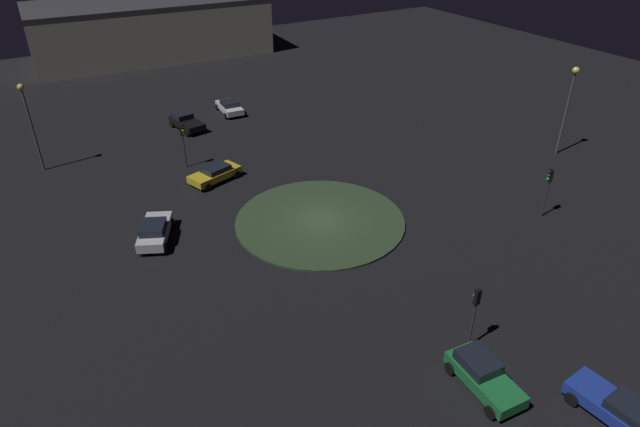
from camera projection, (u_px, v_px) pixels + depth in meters
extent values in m
plane|color=black|center=(320.00, 222.00, 39.53)|extent=(117.51, 117.51, 0.00)
cylinder|color=#2D4228|center=(320.00, 221.00, 39.49)|extent=(12.14, 12.14, 0.16)
cube|color=#1E38A5|center=(614.00, 407.00, 24.75)|extent=(4.28, 2.09, 0.61)
cube|color=black|center=(632.00, 409.00, 24.02)|extent=(2.01, 1.68, 0.44)
cylinder|color=black|center=(572.00, 399.00, 25.51)|extent=(0.68, 0.28, 0.67)
cylinder|color=black|center=(593.00, 382.00, 26.38)|extent=(0.68, 0.28, 0.67)
cube|color=black|center=(187.00, 123.00, 54.00)|extent=(4.48, 2.52, 0.63)
cube|color=black|center=(182.00, 115.00, 54.30)|extent=(2.09, 1.90, 0.50)
cylinder|color=black|center=(204.00, 128.00, 53.68)|extent=(0.68, 0.33, 0.66)
cylinder|color=black|center=(187.00, 133.00, 52.67)|extent=(0.68, 0.33, 0.66)
cylinder|color=black|center=(188.00, 120.00, 55.66)|extent=(0.68, 0.33, 0.66)
cylinder|color=black|center=(172.00, 124.00, 54.65)|extent=(0.68, 0.33, 0.66)
cube|color=silver|center=(155.00, 232.00, 37.21)|extent=(4.59, 3.42, 0.66)
cube|color=black|center=(153.00, 227.00, 36.61)|extent=(2.42, 2.23, 0.48)
cylinder|color=black|center=(147.00, 224.00, 38.62)|extent=(0.67, 0.47, 0.64)
cylinder|color=black|center=(172.00, 223.00, 38.75)|extent=(0.67, 0.47, 0.64)
cylinder|color=black|center=(138.00, 249.00, 36.01)|extent=(0.67, 0.47, 0.64)
cylinder|color=black|center=(166.00, 248.00, 36.14)|extent=(0.67, 0.47, 0.64)
cube|color=#1E7238|center=(485.00, 379.00, 26.17)|extent=(4.18, 2.01, 0.63)
cube|color=black|center=(478.00, 362.00, 26.33)|extent=(2.07, 1.64, 0.53)
cylinder|color=black|center=(519.00, 399.00, 25.53)|extent=(0.67, 0.27, 0.65)
cylinder|color=black|center=(491.00, 412.00, 24.88)|extent=(0.67, 0.27, 0.65)
cylinder|color=black|center=(477.00, 357.00, 27.78)|extent=(0.67, 0.27, 0.65)
cylinder|color=black|center=(450.00, 369.00, 27.13)|extent=(0.67, 0.27, 0.65)
cube|color=white|center=(229.00, 108.00, 57.90)|extent=(4.22, 2.06, 0.57)
cube|color=black|center=(230.00, 103.00, 57.53)|extent=(1.93, 1.70, 0.45)
cylinder|color=black|center=(217.00, 107.00, 58.83)|extent=(0.64, 0.26, 0.63)
cylinder|color=black|center=(233.00, 105.00, 59.53)|extent=(0.64, 0.26, 0.63)
cylinder|color=black|center=(226.00, 116.00, 56.56)|extent=(0.64, 0.26, 0.63)
cylinder|color=black|center=(243.00, 113.00, 57.27)|extent=(0.64, 0.26, 0.63)
cube|color=gold|center=(215.00, 174.00, 44.62)|extent=(3.01, 4.55, 0.56)
cube|color=black|center=(215.00, 168.00, 44.45)|extent=(2.16, 2.47, 0.42)
cylinder|color=black|center=(222.00, 168.00, 46.25)|extent=(0.41, 0.69, 0.65)
cylinder|color=black|center=(237.00, 175.00, 45.20)|extent=(0.41, 0.69, 0.65)
cylinder|color=black|center=(193.00, 180.00, 44.32)|extent=(0.41, 0.69, 0.65)
cylinder|color=black|center=(207.00, 188.00, 43.27)|extent=(0.41, 0.69, 0.65)
cylinder|color=#2D2D2D|center=(545.00, 199.00, 39.46)|extent=(0.12, 0.12, 2.87)
cube|color=black|center=(551.00, 175.00, 38.49)|extent=(0.37, 0.33, 0.90)
sphere|color=#3F0C0C|center=(550.00, 172.00, 38.34)|extent=(0.20, 0.20, 0.20)
sphere|color=#4C380F|center=(549.00, 176.00, 38.48)|extent=(0.20, 0.20, 0.20)
sphere|color=#1EE53F|center=(548.00, 179.00, 38.62)|extent=(0.20, 0.20, 0.20)
cylinder|color=#2D2D2D|center=(472.00, 326.00, 28.15)|extent=(0.12, 0.12, 2.87)
cube|color=black|center=(477.00, 297.00, 27.18)|extent=(0.23, 0.31, 0.90)
sphere|color=#3F0C0C|center=(476.00, 291.00, 27.15)|extent=(0.20, 0.20, 0.20)
sphere|color=yellow|center=(475.00, 295.00, 27.29)|extent=(0.20, 0.20, 0.20)
sphere|color=#0F3819|center=(474.00, 300.00, 27.43)|extent=(0.20, 0.20, 0.20)
cylinder|color=#2D2D2D|center=(185.00, 151.00, 46.39)|extent=(0.12, 0.12, 2.92)
cube|color=black|center=(182.00, 130.00, 45.40)|extent=(0.31, 0.36, 0.90)
sphere|color=#3F0C0C|center=(182.00, 128.00, 45.19)|extent=(0.20, 0.20, 0.20)
sphere|color=yellow|center=(183.00, 131.00, 45.33)|extent=(0.20, 0.20, 0.20)
sphere|color=#0F3819|center=(183.00, 134.00, 45.47)|extent=(0.20, 0.20, 0.20)
cylinder|color=#4C4C51|center=(33.00, 131.00, 44.88)|extent=(0.18, 0.18, 7.03)
sphere|color=#F9D166|center=(21.00, 87.00, 42.99)|extent=(0.53, 0.53, 0.53)
cylinder|color=#4C4C51|center=(565.00, 114.00, 47.67)|extent=(0.18, 0.18, 7.34)
sphere|color=#F9D166|center=(576.00, 70.00, 45.69)|extent=(0.60, 0.60, 0.60)
cube|color=#B7B299|center=(151.00, 31.00, 76.11)|extent=(14.79, 31.58, 6.69)
cube|color=#333338|center=(146.00, 3.00, 74.20)|extent=(14.79, 31.58, 0.70)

